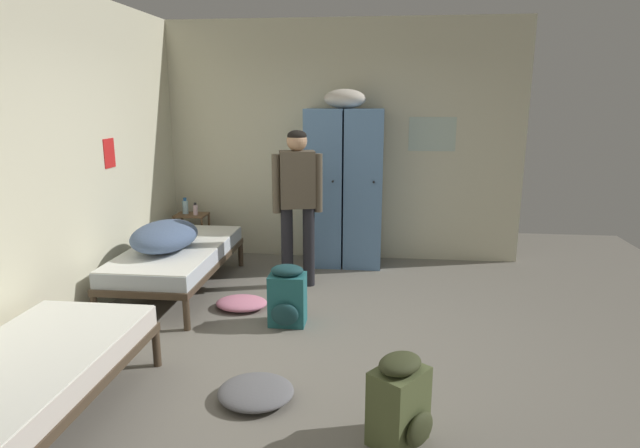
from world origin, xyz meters
TOP-DOWN VIEW (x-y plane):
  - ground_plane at (0.00, 0.00)m, footprint 7.93×7.93m
  - room_backdrop at (-1.14, 1.17)m, footprint 4.36×5.01m
  - locker_bank at (0.07, 2.20)m, footprint 0.90×0.55m
  - shelf_unit at (-1.82, 2.19)m, footprint 0.38×0.30m
  - bed_left_front at (-1.57, -1.44)m, footprint 0.90×1.90m
  - bed_left_rear at (-1.57, 1.04)m, footprint 0.90×1.90m
  - bedding_heap at (-1.63, 0.90)m, footprint 0.61×0.89m
  - person_traveler at (-0.36, 1.35)m, footprint 0.51×0.29m
  - water_bottle at (-1.90, 2.21)m, footprint 0.07×0.07m
  - lotion_bottle at (-1.75, 2.15)m, footprint 0.06×0.06m
  - backpack_teal at (-0.30, 0.34)m, footprint 0.32×0.34m
  - backpack_olive at (0.63, -1.24)m, footprint 0.42×0.41m
  - clothes_pile_pink at (-0.80, 0.66)m, footprint 0.49×0.40m
  - clothes_pile_grey at (-0.31, -0.89)m, footprint 0.51×0.49m

SIDE VIEW (x-z plane):
  - ground_plane at x=0.00m, z-range 0.00..0.00m
  - clothes_pile_pink at x=-0.80m, z-range 0.00..0.10m
  - clothes_pile_grey at x=-0.31m, z-range 0.00..0.11m
  - backpack_teal at x=-0.30m, z-range -0.02..0.53m
  - backpack_olive at x=0.63m, z-range -0.02..0.53m
  - shelf_unit at x=-1.82m, z-range 0.06..0.63m
  - bed_left_front at x=-1.57m, z-range 0.14..0.63m
  - bed_left_rear at x=-1.57m, z-range 0.14..0.63m
  - bedding_heap at x=-1.63m, z-range 0.49..0.77m
  - lotion_bottle at x=-1.75m, z-range 0.56..0.71m
  - water_bottle at x=-1.90m, z-range 0.56..0.76m
  - locker_bank at x=0.07m, z-range -0.07..2.00m
  - person_traveler at x=-0.36m, z-range 0.17..1.83m
  - room_backdrop at x=-1.14m, z-range 0.00..2.88m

